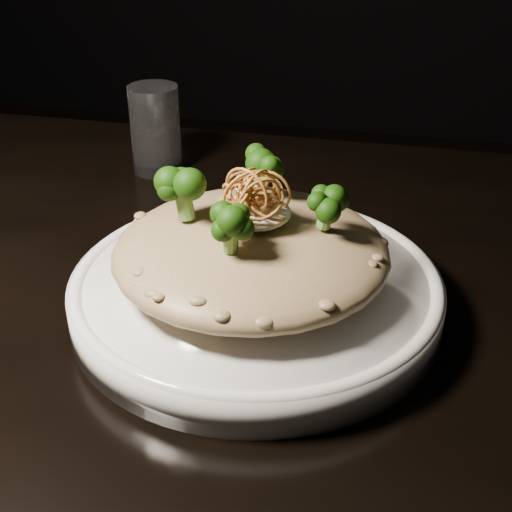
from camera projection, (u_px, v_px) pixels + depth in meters
The scene contains 7 objects.
table at pixel (191, 350), 0.72m from camera, with size 1.10×0.80×0.75m.
plate at pixel (256, 294), 0.63m from camera, with size 0.32×0.32×0.03m, color silver.
risotto at pixel (251, 251), 0.60m from camera, with size 0.24×0.24×0.05m, color brown.
broccoli at pixel (252, 193), 0.58m from camera, with size 0.15×0.15×0.06m, color black, non-canonical shape.
cheese at pixel (254, 212), 0.59m from camera, with size 0.06×0.06×0.02m, color white.
shallots at pixel (250, 185), 0.57m from camera, with size 0.06×0.06×0.04m, color brown, non-canonical shape.
drinking_glass at pixel (155, 129), 0.88m from camera, with size 0.06×0.06×0.11m, color white.
Camera 1 is at (0.19, -0.55, 1.11)m, focal length 50.00 mm.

